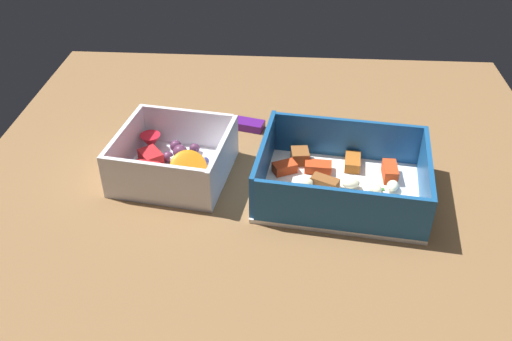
# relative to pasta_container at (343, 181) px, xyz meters

# --- Properties ---
(table_surface) EXTENTS (0.80, 0.80, 0.02)m
(table_surface) POSITION_rel_pasta_container_xyz_m (-0.09, 0.02, -0.03)
(table_surface) COLOR brown
(table_surface) RESTS_ON ground
(pasta_container) EXTENTS (0.23, 0.19, 0.06)m
(pasta_container) POSITION_rel_pasta_container_xyz_m (0.00, 0.00, 0.00)
(pasta_container) COLOR white
(pasta_container) RESTS_ON table_surface
(fruit_bowl) EXTENTS (0.16, 0.16, 0.06)m
(fruit_bowl) POSITION_rel_pasta_container_xyz_m (-0.22, 0.03, 0.00)
(fruit_bowl) COLOR white
(fruit_bowl) RESTS_ON table_surface
(candy_bar) EXTENTS (0.07, 0.04, 0.01)m
(candy_bar) POSITION_rel_pasta_container_xyz_m (-0.14, 0.15, -0.01)
(candy_bar) COLOR #51197A
(candy_bar) RESTS_ON table_surface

